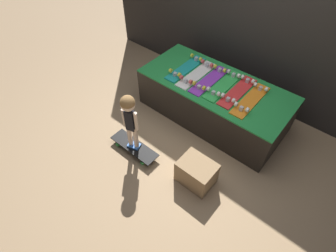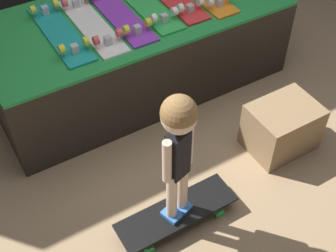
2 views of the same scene
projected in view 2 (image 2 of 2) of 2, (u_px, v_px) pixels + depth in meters
The scene contains 9 objects.
ground_plane at pixel (176, 125), 3.07m from camera, with size 16.00×16.00×0.00m, color #9E7F5B.
display_rack at pixel (135, 48), 3.19m from camera, with size 1.97×0.90×0.57m.
skateboard_teal_on_rack at pixel (60, 32), 2.79m from camera, with size 0.18×0.71×0.09m.
skateboard_white_on_rack at pixel (92, 24), 2.85m from camera, with size 0.18×0.71×0.09m.
skateboard_purple_on_rack at pixel (120, 14), 2.93m from camera, with size 0.18×0.71×0.09m.
skateboard_green_on_rack at pixel (146, 4), 3.01m from camera, with size 0.18×0.71×0.09m.
skateboard_on_floor at pixel (177, 213), 2.50m from camera, with size 0.67×0.20×0.09m.
child at pixel (178, 139), 2.09m from camera, with size 0.19×0.16×0.81m.
storage_box at pixel (282, 127), 2.84m from camera, with size 0.40×0.31×0.31m.
Camera 2 is at (-1.15, -1.82, 2.19)m, focal length 50.00 mm.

